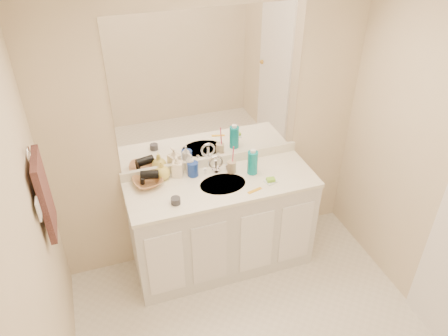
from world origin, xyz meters
TOP-DOWN VIEW (x-y plane):
  - ceiling at (0.00, 0.00)m, footprint 2.60×2.60m
  - wall_back at (0.00, 1.30)m, footprint 2.60×0.02m
  - wall_left at (-1.30, 0.00)m, footprint 0.02×2.60m
  - vanity_cabinet at (0.00, 1.02)m, footprint 1.50×0.55m
  - countertop at (0.00, 1.02)m, footprint 1.52×0.57m
  - backsplash at (0.00, 1.29)m, footprint 1.52×0.03m
  - sink_basin at (0.00, 1.00)m, footprint 0.37×0.37m
  - faucet at (0.00, 1.18)m, footprint 0.02×0.02m
  - mirror at (0.00, 1.29)m, footprint 1.48×0.01m
  - blue_mug at (-0.19, 1.20)m, footprint 0.10×0.10m
  - tan_cup at (0.12, 1.14)m, footprint 0.08×0.08m
  - toothbrush at (0.13, 1.14)m, footprint 0.01×0.04m
  - mouthwash_bottle at (0.28, 1.07)m, footprint 0.10×0.10m
  - soap_dish at (0.37, 0.90)m, footprint 0.10×0.09m
  - green_soap at (0.37, 0.90)m, footprint 0.07×0.05m
  - orange_comb at (0.20, 0.84)m, footprint 0.13×0.06m
  - dark_jar at (-0.41, 0.89)m, footprint 0.08×0.08m
  - soap_bottle_white at (-0.20, 1.23)m, footprint 0.08×0.08m
  - soap_bottle_cream at (-0.31, 1.23)m, footprint 0.11×0.11m
  - soap_bottle_yellow at (-0.43, 1.23)m, footprint 0.13×0.13m
  - wicker_basket at (-0.56, 1.19)m, footprint 0.26×0.26m
  - hair_dryer at (-0.54, 1.19)m, footprint 0.15×0.10m
  - towel_ring at (-1.27, 0.77)m, footprint 0.01×0.11m
  - hand_towel at (-1.25, 0.77)m, footprint 0.04×0.32m
  - switch_plate at (-1.27, 0.57)m, footprint 0.01×0.08m

SIDE VIEW (x-z plane):
  - vanity_cabinet at x=0.00m, z-range 0.00..0.85m
  - countertop at x=0.00m, z-range 0.85..0.88m
  - sink_basin at x=0.00m, z-range 0.86..0.88m
  - orange_comb at x=0.20m, z-range 0.88..0.89m
  - soap_dish at x=0.37m, z-range 0.88..0.89m
  - green_soap at x=0.37m, z-range 0.89..0.92m
  - dark_jar at x=-0.41m, z-range 0.88..0.93m
  - wicker_basket at x=-0.56m, z-range 0.88..0.94m
  - backsplash at x=0.00m, z-range 0.88..0.96m
  - tan_cup at x=0.12m, z-range 0.88..0.98m
  - faucet at x=0.00m, z-range 0.88..0.99m
  - blue_mug at x=-0.19m, z-range 0.88..1.00m
  - soap_bottle_yellow at x=-0.43m, z-range 0.88..1.04m
  - hair_dryer at x=-0.54m, z-range 0.94..1.00m
  - soap_bottle_white at x=-0.20m, z-range 0.88..1.07m
  - soap_bottle_cream at x=-0.31m, z-range 0.88..1.07m
  - mouthwash_bottle at x=0.28m, z-range 0.88..1.08m
  - toothbrush at x=0.13m, z-range 0.93..1.13m
  - wall_back at x=0.00m, z-range 0.00..2.40m
  - wall_left at x=-1.30m, z-range 0.00..2.40m
  - hand_towel at x=-1.25m, z-range 0.98..1.52m
  - switch_plate at x=-1.27m, z-range 1.24..1.36m
  - towel_ring at x=-1.27m, z-range 1.49..1.61m
  - mirror at x=0.00m, z-range 0.96..2.16m
  - ceiling at x=0.00m, z-range 2.39..2.41m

